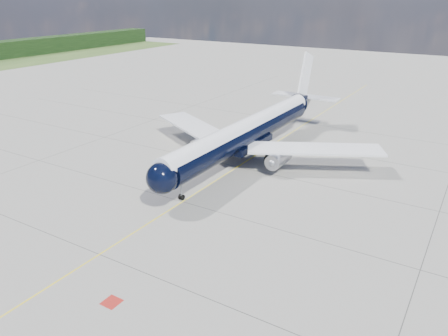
# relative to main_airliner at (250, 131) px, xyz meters

# --- Properties ---
(ground) EXTENTS (320.00, 320.00, 0.00)m
(ground) POSITION_rel_main_airliner_xyz_m (0.42, 0.09, -4.77)
(ground) COLOR gray
(ground) RESTS_ON ground
(taxiway_centerline) EXTENTS (0.16, 160.00, 0.01)m
(taxiway_centerline) POSITION_rel_main_airliner_xyz_m (0.42, -4.91, -4.77)
(taxiway_centerline) COLOR yellow
(taxiway_centerline) RESTS_ON ground
(red_marking) EXTENTS (1.60, 1.60, 0.01)m
(red_marking) POSITION_rel_main_airliner_xyz_m (7.22, -39.91, -4.77)
(red_marking) COLOR maroon
(red_marking) RESTS_ON ground
(main_airliner) EXTENTS (43.77, 53.13, 15.38)m
(main_airliner) POSITION_rel_main_airliner_xyz_m (0.00, 0.00, 0.00)
(main_airliner) COLOR black
(main_airliner) RESTS_ON ground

